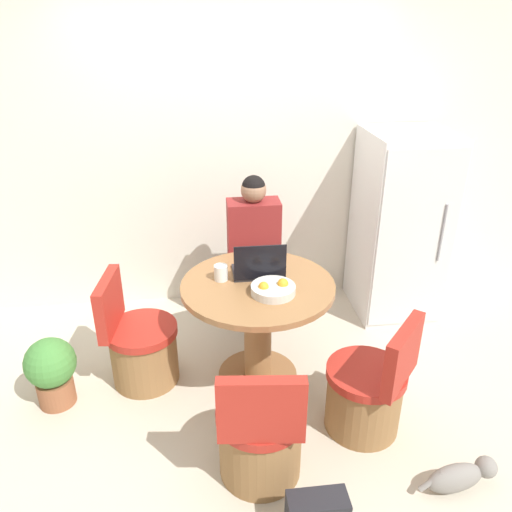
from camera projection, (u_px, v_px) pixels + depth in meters
name	position (u px, v px, depth m)	size (l,w,h in m)	color
ground_plane	(252.00, 395.00, 3.42)	(12.00, 12.00, 0.00)	beige
wall_back	(232.00, 156.00, 4.11)	(7.00, 0.06, 2.60)	silver
refrigerator	(399.00, 226.00, 4.13)	(0.64, 0.72, 1.55)	white
dining_table	(258.00, 319.00, 3.36)	(1.01, 1.01, 0.78)	olive
chair_near_camera	(260.00, 437.00, 2.73)	(0.49, 0.50, 0.81)	olive
chair_left_side	(141.00, 348.00, 3.47)	(0.50, 0.49, 0.81)	olive
chair_near_right_corner	(367.00, 393.00, 3.05)	(0.56, 0.56, 0.81)	olive
person_seated	(253.00, 247.00, 3.93)	(0.40, 0.37, 1.30)	#2D2D38
laptop	(259.00, 268.00, 3.31)	(0.34, 0.24, 0.26)	#232328
fruit_bowl	(273.00, 289.00, 3.11)	(0.28, 0.28, 0.09)	beige
coffee_cup	(221.00, 273.00, 3.27)	(0.09, 0.09, 0.10)	white
cat	(460.00, 476.00, 2.72)	(0.47, 0.17, 0.17)	gray
potted_plant	(52.00, 369.00, 3.25)	(0.33, 0.33, 0.49)	#935638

